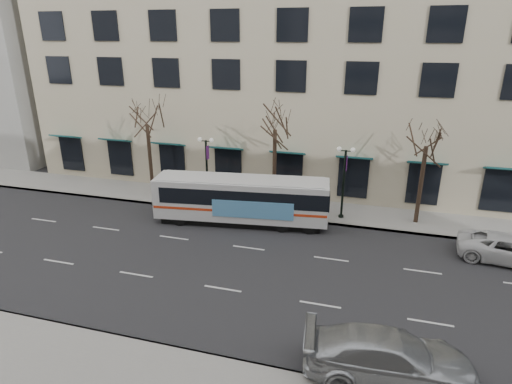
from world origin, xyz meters
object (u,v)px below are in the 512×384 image
(tree_far_right, at_px, (428,132))
(white_pickup, at_px, (509,249))
(lamp_post_left, at_px, (207,168))
(city_bus, at_px, (242,199))
(tree_far_left, at_px, (146,112))
(lamp_post_right, at_px, (344,180))
(tree_far_mid, at_px, (275,116))
(silver_car, at_px, (389,357))

(tree_far_right, distance_m, white_pickup, 8.37)
(lamp_post_left, bearing_deg, city_bus, -34.33)
(lamp_post_left, bearing_deg, tree_far_left, 173.17)
(lamp_post_right, relative_size, white_pickup, 0.94)
(tree_far_mid, bearing_deg, tree_far_right, -0.00)
(tree_far_mid, xyz_separation_m, lamp_post_left, (-4.99, -0.60, -3.96))
(city_bus, bearing_deg, tree_far_mid, 56.24)
(white_pickup, bearing_deg, tree_far_left, 88.65)
(tree_far_left, height_order, lamp_post_left, tree_far_left)
(tree_far_mid, height_order, city_bus, tree_far_mid)
(tree_far_mid, xyz_separation_m, silver_car, (8.08, -15.00, -5.98))
(lamp_post_left, distance_m, city_bus, 4.41)
(lamp_post_right, height_order, silver_car, lamp_post_right)
(lamp_post_right, bearing_deg, silver_car, -77.96)
(lamp_post_right, height_order, city_bus, lamp_post_right)
(lamp_post_left, distance_m, white_pickup, 20.15)
(tree_far_right, relative_size, silver_car, 1.26)
(lamp_post_left, height_order, city_bus, lamp_post_left)
(tree_far_left, height_order, tree_far_right, tree_far_left)
(lamp_post_right, distance_m, city_bus, 7.03)
(tree_far_left, height_order, silver_car, tree_far_left)
(tree_far_right, height_order, white_pickup, tree_far_right)
(tree_far_mid, xyz_separation_m, white_pickup, (14.76, -3.92, -6.14))
(city_bus, distance_m, white_pickup, 16.31)
(white_pickup, bearing_deg, city_bus, 94.38)
(lamp_post_right, height_order, white_pickup, lamp_post_right)
(lamp_post_left, xyz_separation_m, white_pickup, (19.75, -3.32, -2.18))
(tree_far_right, distance_m, city_bus, 12.76)
(tree_far_left, bearing_deg, white_pickup, -9.00)
(tree_far_left, xyz_separation_m, silver_car, (18.08, -15.00, -5.77))
(tree_far_mid, height_order, white_pickup, tree_far_mid)
(tree_far_left, bearing_deg, silver_car, -39.68)
(tree_far_left, xyz_separation_m, city_bus, (8.51, -2.99, -4.96))
(tree_far_mid, relative_size, lamp_post_right, 1.64)
(tree_far_left, xyz_separation_m, tree_far_right, (20.00, 0.00, -0.28))
(silver_car, bearing_deg, white_pickup, -37.46)
(city_bus, bearing_deg, tree_far_left, 153.31)
(tree_far_mid, distance_m, lamp_post_right, 6.41)
(lamp_post_left, distance_m, lamp_post_right, 10.00)
(white_pickup, bearing_deg, lamp_post_right, 78.84)
(tree_far_mid, bearing_deg, lamp_post_right, -6.83)
(lamp_post_right, bearing_deg, tree_far_left, 177.71)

